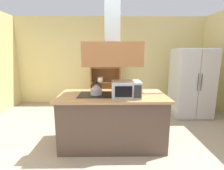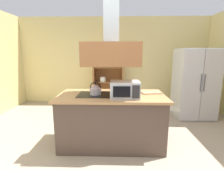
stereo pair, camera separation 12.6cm
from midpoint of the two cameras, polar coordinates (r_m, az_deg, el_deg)
The scene contains 9 objects.
ground_plane at distance 2.89m, azimuth 0.62°, elevation -22.65°, with size 7.80×7.80×0.00m, color #9F8F7C.
wall_back at distance 5.41m, azimuth 1.13°, elevation 8.29°, with size 6.00×0.12×2.70m, color #DFCE86.
kitchen_island at distance 2.98m, azimuth 1.06°, elevation -11.70°, with size 1.82×0.90×0.90m.
range_hood at distance 2.75m, azimuth 1.16°, elevation 13.12°, with size 0.90×0.70×1.30m.
refrigerator at distance 4.65m, azimuth 27.16°, elevation 0.49°, with size 0.90×0.77×1.71m.
dish_cabinet at distance 5.25m, azimuth -0.61°, elevation 2.06°, with size 0.93×0.40×1.78m.
kettle at distance 2.83m, azimuth -4.42°, elevation -1.47°, with size 0.20×0.20×0.22m.
cutting_board at distance 3.06m, azimuth 14.33°, elevation -2.44°, with size 0.34×0.24×0.02m, color tan.
microwave at distance 2.65m, azimuth 5.79°, elevation -1.49°, with size 0.46×0.35×0.26m.
Camera 2 is at (0.10, -2.41, 1.60)m, focal length 26.64 mm.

